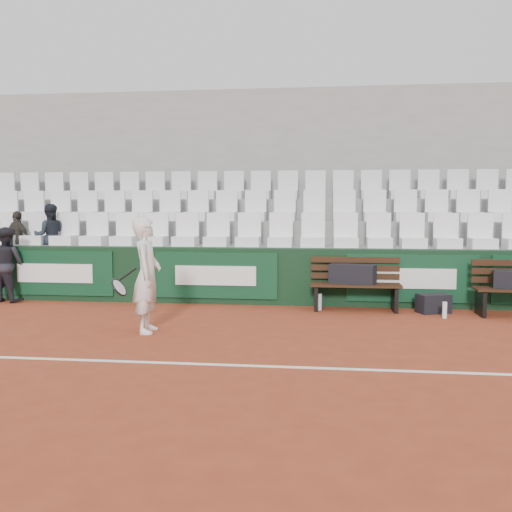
{
  "coord_description": "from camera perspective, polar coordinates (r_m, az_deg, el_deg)",
  "views": [
    {
      "loc": [
        1.73,
        -6.05,
        1.75
      ],
      "look_at": [
        0.7,
        2.4,
        1.0
      ],
      "focal_mm": 40.0,
      "sensor_mm": 36.0,
      "label": 1
    }
  ],
  "objects": [
    {
      "name": "water_bottle_far",
      "position": [
        9.4,
        18.34,
        -5.16
      ],
      "size": [
        0.07,
        0.07,
        0.26
      ],
      "primitive_type": "cylinder",
      "color": "silver",
      "rests_on": "ground"
    },
    {
      "name": "seat_row_mid",
      "position": [
        11.58,
        -1.63,
        5.1
      ],
      "size": [
        11.9,
        0.44,
        0.63
      ],
      "primitive_type": "cube",
      "color": "white",
      "rests_on": "grandstand_tier_mid"
    },
    {
      "name": "ground",
      "position": [
        6.53,
        -8.8,
        -10.55
      ],
      "size": [
        80.0,
        80.0,
        0.0
      ],
      "primitive_type": "plane",
      "color": "#943A21",
      "rests_on": "ground"
    },
    {
      "name": "grandstand_tier_back",
      "position": [
        12.72,
        -0.86,
        1.42
      ],
      "size": [
        18.0,
        0.95,
        1.9
      ],
      "primitive_type": "cube",
      "color": "gray",
      "rests_on": "ground"
    },
    {
      "name": "water_bottle_near",
      "position": [
        9.67,
        6.38,
        -4.59
      ],
      "size": [
        0.08,
        0.08,
        0.28
      ],
      "primitive_type": "cylinder",
      "color": "silver",
      "rests_on": "ground"
    },
    {
      "name": "court_baseline",
      "position": [
        6.53,
        -8.8,
        -10.52
      ],
      "size": [
        18.0,
        0.06,
        0.01
      ],
      "primitive_type": "cube",
      "color": "white",
      "rests_on": "ground"
    },
    {
      "name": "seat_row_back",
      "position": [
        12.53,
        -0.98,
        7.15
      ],
      "size": [
        11.9,
        0.44,
        0.63
      ],
      "primitive_type": "cube",
      "color": "silver",
      "rests_on": "grandstand_tier_back"
    },
    {
      "name": "grandstand_tier_mid",
      "position": [
        11.8,
        -1.49,
        0.04
      ],
      "size": [
        18.0,
        0.95,
        1.45
      ],
      "primitive_type": "cube",
      "color": "gray",
      "rests_on": "ground"
    },
    {
      "name": "grandstand_rear_wall",
      "position": [
        13.32,
        -0.5,
        6.96
      ],
      "size": [
        18.0,
        0.3,
        4.4
      ],
      "primitive_type": "cube",
      "color": "gray",
      "rests_on": "ground"
    },
    {
      "name": "spectator_b",
      "position": [
        12.15,
        -22.78,
        3.7
      ],
      "size": [
        0.7,
        0.49,
        1.1
      ],
      "primitive_type": "imported",
      "rotation": [
        0.0,
        0.0,
        2.77
      ],
      "color": "#2E2A25",
      "rests_on": "grandstand_tier_front"
    },
    {
      "name": "seat_row_front",
      "position": [
        10.65,
        -2.39,
        2.68
      ],
      "size": [
        11.9,
        0.44,
        0.63
      ],
      "primitive_type": "cube",
      "color": "white",
      "rests_on": "grandstand_tier_front"
    },
    {
      "name": "grandstand_tier_front",
      "position": [
        10.89,
        -2.22,
        -1.57
      ],
      "size": [
        18.0,
        0.95,
        1.0
      ],
      "primitive_type": "cube",
      "color": "gray",
      "rests_on": "ground"
    },
    {
      "name": "back_barrier",
      "position": [
        10.26,
        -2.41,
        -1.97
      ],
      "size": [
        18.0,
        0.34,
        1.0
      ],
      "color": "black",
      "rests_on": "ground"
    },
    {
      "name": "sports_bag_ground",
      "position": [
        9.82,
        17.32,
        -4.55
      ],
      "size": [
        0.58,
        0.47,
        0.31
      ],
      "primitive_type": "cube",
      "rotation": [
        0.0,
        0.0,
        0.36
      ],
      "color": "black",
      "rests_on": "ground"
    },
    {
      "name": "tennis_player",
      "position": [
        8.01,
        -10.87,
        -1.9
      ],
      "size": [
        0.72,
        0.62,
        1.59
      ],
      "color": "white",
      "rests_on": "ground"
    },
    {
      "name": "sports_bag_left",
      "position": [
        9.72,
        9.63,
        -1.77
      ],
      "size": [
        0.81,
        0.53,
        0.32
      ],
      "primitive_type": "cube",
      "rotation": [
        0.0,
        0.0,
        -0.31
      ],
      "color": "black",
      "rests_on": "bench_left"
    },
    {
      "name": "ball_kid",
      "position": [
        11.39,
        -23.63,
        -0.77
      ],
      "size": [
        0.79,
        0.69,
        1.37
      ],
      "primitive_type": "imported",
      "rotation": [
        0.0,
        0.0,
        2.84
      ],
      "color": "black",
      "rests_on": "ground"
    },
    {
      "name": "bench_left",
      "position": [
        9.73,
        9.9,
        -4.06
      ],
      "size": [
        1.5,
        0.56,
        0.45
      ],
      "primitive_type": "cube",
      "color": "#361D10",
      "rests_on": "ground"
    },
    {
      "name": "spectator_c",
      "position": [
        11.83,
        -19.98,
        4.1
      ],
      "size": [
        0.74,
        0.68,
        1.24
      ],
      "primitive_type": "imported",
      "rotation": [
        0.0,
        0.0,
        3.57
      ],
      "color": "black",
      "rests_on": "grandstand_tier_front"
    }
  ]
}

